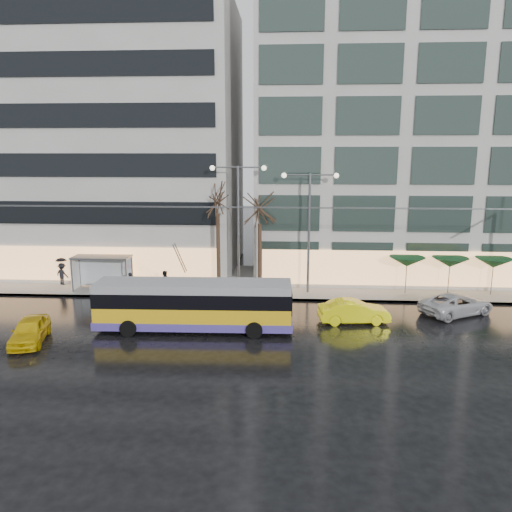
# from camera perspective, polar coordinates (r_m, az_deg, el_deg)

# --- Properties ---
(ground) EXTENTS (140.00, 140.00, 0.00)m
(ground) POSITION_cam_1_polar(r_m,az_deg,el_deg) (26.77, -8.56, -10.52)
(ground) COLOR black
(ground) RESTS_ON ground
(sidewalk) EXTENTS (80.00, 10.00, 0.15)m
(sidewalk) POSITION_cam_1_polar(r_m,az_deg,el_deg) (39.62, -1.52, -2.84)
(sidewalk) COLOR gray
(sidewalk) RESTS_ON ground
(kerb) EXTENTS (80.00, 0.10, 0.15)m
(kerb) POSITION_cam_1_polar(r_m,az_deg,el_deg) (34.88, -2.24, -4.90)
(kerb) COLOR slate
(kerb) RESTS_ON ground
(building_left) EXTENTS (34.00, 14.00, 22.00)m
(building_left) POSITION_cam_1_polar(r_m,az_deg,el_deg) (48.21, -23.38, 12.14)
(building_left) COLOR #9E9C97
(building_left) RESTS_ON sidewalk
(building_right) EXTENTS (32.00, 14.00, 25.00)m
(building_right) POSITION_cam_1_polar(r_m,az_deg,el_deg) (45.32, 21.68, 14.25)
(building_right) COLOR #9E9C97
(building_right) RESTS_ON sidewalk
(trolleybus) EXTENTS (11.26, 4.45, 5.20)m
(trolleybus) POSITION_cam_1_polar(r_m,az_deg,el_deg) (28.96, -7.11, -5.76)
(trolleybus) COLOR gold
(trolleybus) RESTS_ON ground
(catenary) EXTENTS (42.24, 5.12, 7.00)m
(catenary) POSITION_cam_1_polar(r_m,az_deg,el_deg) (32.94, -4.22, 1.56)
(catenary) COLOR #595B60
(catenary) RESTS_ON ground
(bus_shelter) EXTENTS (4.20, 1.60, 2.51)m
(bus_shelter) POSITION_cam_1_polar(r_m,az_deg,el_deg) (38.38, -17.63, -0.99)
(bus_shelter) COLOR #595B60
(bus_shelter) RESTS_ON sidewalk
(street_lamp_near) EXTENTS (3.96, 0.36, 9.03)m
(street_lamp_near) POSITION_cam_1_polar(r_m,az_deg,el_deg) (35.38, -2.03, 5.14)
(street_lamp_near) COLOR #595B60
(street_lamp_near) RESTS_ON sidewalk
(street_lamp_far) EXTENTS (3.96, 0.36, 8.53)m
(street_lamp_far) POSITION_cam_1_polar(r_m,az_deg,el_deg) (35.28, 6.11, 4.61)
(street_lamp_far) COLOR #595B60
(street_lamp_far) RESTS_ON sidewalk
(tree_a) EXTENTS (3.20, 3.20, 8.40)m
(tree_a) POSITION_cam_1_polar(r_m,az_deg,el_deg) (35.64, -4.43, 6.93)
(tree_a) COLOR black
(tree_a) RESTS_ON sidewalk
(tree_b) EXTENTS (3.20, 3.20, 7.70)m
(tree_b) POSITION_cam_1_polar(r_m,az_deg,el_deg) (35.62, 0.44, 5.85)
(tree_b) COLOR black
(tree_b) RESTS_ON sidewalk
(parasol_a) EXTENTS (2.50, 2.50, 2.65)m
(parasol_a) POSITION_cam_1_polar(r_m,az_deg,el_deg) (37.01, 16.87, -0.63)
(parasol_a) COLOR #595B60
(parasol_a) RESTS_ON sidewalk
(parasol_b) EXTENTS (2.50, 2.50, 2.65)m
(parasol_b) POSITION_cam_1_polar(r_m,az_deg,el_deg) (37.81, 21.30, -0.68)
(parasol_b) COLOR #595B60
(parasol_b) RESTS_ON sidewalk
(parasol_c) EXTENTS (2.50, 2.50, 2.65)m
(parasol_c) POSITION_cam_1_polar(r_m,az_deg,el_deg) (38.84, 25.52, -0.72)
(parasol_c) COLOR #595B60
(parasol_c) RESTS_ON sidewalk
(taxi_a) EXTENTS (2.53, 4.26, 1.36)m
(taxi_a) POSITION_cam_1_polar(r_m,az_deg,el_deg) (29.79, -24.44, -7.75)
(taxi_a) COLOR gold
(taxi_a) RESTS_ON ground
(taxi_b) EXTENTS (4.36, 1.92, 1.39)m
(taxi_b) POSITION_cam_1_polar(r_m,az_deg,el_deg) (30.75, 11.11, -6.23)
(taxi_b) COLOR #FFF90D
(taxi_b) RESTS_ON ground
(sedan_silver) EXTENTS (5.34, 4.28, 1.35)m
(sedan_silver) POSITION_cam_1_polar(r_m,az_deg,el_deg) (34.12, 21.94, -5.11)
(sedan_silver) COLOR silver
(sedan_silver) RESTS_ON ground
(pedestrian_a) EXTENTS (1.15, 1.16, 2.19)m
(pedestrian_a) POSITION_cam_1_polar(r_m,az_deg,el_deg) (36.35, -14.22, -2.06)
(pedestrian_a) COLOR black
(pedestrian_a) RESTS_ON sidewalk
(pedestrian_b) EXTENTS (0.82, 0.64, 1.68)m
(pedestrian_b) POSITION_cam_1_polar(r_m,az_deg,el_deg) (36.22, -10.40, -2.95)
(pedestrian_b) COLOR black
(pedestrian_b) RESTS_ON sidewalk
(pedestrian_c) EXTENTS (1.23, 1.06, 2.11)m
(pedestrian_c) POSITION_cam_1_polar(r_m,az_deg,el_deg) (40.71, -21.30, -1.54)
(pedestrian_c) COLOR black
(pedestrian_c) RESTS_ON sidewalk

